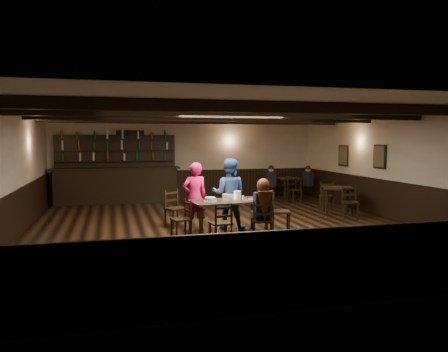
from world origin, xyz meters
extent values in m
plane|color=black|center=(0.00, 0.00, 0.00)|extent=(10.00, 10.00, 0.00)
cube|color=beige|center=(0.00, 5.00, 1.35)|extent=(9.00, 0.02, 2.70)
cube|color=beige|center=(0.00, -5.00, 1.35)|extent=(9.00, 0.02, 2.70)
cube|color=beige|center=(-4.50, 0.00, 1.35)|extent=(0.02, 10.00, 2.70)
cube|color=beige|center=(4.50, 0.00, 1.35)|extent=(0.02, 10.00, 2.70)
cube|color=silver|center=(0.00, 0.00, 2.70)|extent=(9.00, 10.00, 0.02)
cube|color=black|center=(0.00, 4.97, 0.50)|extent=(9.00, 0.04, 1.00)
cube|color=black|center=(0.00, -4.97, 0.50)|extent=(9.00, 0.04, 1.00)
cube|color=black|center=(-4.47, 0.00, 0.50)|extent=(0.04, 10.00, 1.00)
cube|color=black|center=(4.47, 0.00, 0.50)|extent=(0.04, 10.00, 1.00)
cube|color=black|center=(-1.90, 4.97, 1.85)|extent=(0.90, 0.03, 1.00)
cube|color=black|center=(-1.90, 4.95, 1.85)|extent=(0.80, 0.02, 0.90)
cube|color=black|center=(4.47, 0.50, 1.60)|extent=(0.03, 0.55, 0.65)
cube|color=#72664C|center=(4.45, 0.50, 1.60)|extent=(0.02, 0.45, 0.55)
cube|color=black|center=(4.47, 2.40, 1.55)|extent=(0.03, 0.55, 0.65)
cube|color=#72664C|center=(4.45, 2.40, 1.55)|extent=(0.02, 0.45, 0.55)
cube|color=black|center=(0.00, -3.00, 2.60)|extent=(8.90, 0.18, 0.18)
cube|color=black|center=(0.00, -1.00, 2.60)|extent=(8.90, 0.18, 0.18)
cube|color=black|center=(0.00, 1.00, 2.60)|extent=(8.90, 0.18, 0.18)
cube|color=black|center=(0.00, 3.00, 2.60)|extent=(8.90, 0.18, 0.18)
cube|color=black|center=(-0.77, -1.19, 0.35)|extent=(0.07, 0.07, 0.71)
cube|color=black|center=(-0.87, -0.51, 0.35)|extent=(0.07, 0.07, 0.71)
cube|color=black|center=(0.72, -0.98, 0.35)|extent=(0.07, 0.07, 0.71)
cube|color=black|center=(0.62, -0.30, 0.35)|extent=(0.07, 0.07, 0.71)
cube|color=black|center=(-0.08, -0.74, 0.73)|extent=(1.72, 1.03, 0.04)
cube|color=#A5A8AD|center=(-0.13, -0.36, 0.73)|extent=(1.62, 0.26, 0.05)
cube|color=#A5A8AD|center=(-0.02, -1.13, 0.73)|extent=(1.62, 0.26, 0.05)
cube|color=#A5A8AD|center=(0.71, -0.63, 0.73)|extent=(0.14, 0.81, 0.05)
cube|color=#A5A8AD|center=(-0.87, -0.86, 0.73)|extent=(0.14, 0.81, 0.05)
cube|color=black|center=(-0.30, -1.35, 0.20)|extent=(0.04, 0.04, 0.40)
cube|color=black|center=(-0.26, -1.66, 0.20)|extent=(0.04, 0.04, 0.40)
cube|color=black|center=(-0.63, -1.40, 0.20)|extent=(0.04, 0.04, 0.40)
cube|color=black|center=(-0.59, -1.71, 0.20)|extent=(0.04, 0.04, 0.40)
cube|color=black|center=(-0.44, -1.53, 0.42)|extent=(0.44, 0.42, 0.04)
cube|color=black|center=(-0.42, -1.69, 0.62)|extent=(0.39, 0.09, 0.42)
cube|color=black|center=(-0.42, -1.69, 0.58)|extent=(0.33, 0.07, 0.05)
cube|color=black|center=(-0.42, -1.69, 0.75)|extent=(0.33, 0.07, 0.05)
cube|color=black|center=(0.65, -1.42, 0.20)|extent=(0.04, 0.04, 0.40)
cube|color=black|center=(0.54, -1.72, 0.20)|extent=(0.04, 0.04, 0.40)
cube|color=black|center=(0.33, -1.31, 0.20)|extent=(0.04, 0.04, 0.40)
cube|color=black|center=(0.23, -1.61, 0.20)|extent=(0.04, 0.04, 0.40)
cube|color=black|center=(0.44, -1.52, 0.42)|extent=(0.50, 0.49, 0.04)
cube|color=black|center=(0.39, -1.67, 0.63)|extent=(0.38, 0.16, 0.42)
cube|color=black|center=(0.39, -1.67, 0.59)|extent=(0.33, 0.13, 0.05)
cube|color=black|center=(0.39, -1.67, 0.76)|extent=(0.33, 0.13, 0.05)
cube|color=black|center=(-1.31, -0.75, 0.19)|extent=(0.04, 0.04, 0.39)
cube|color=black|center=(-1.01, -0.69, 0.19)|extent=(0.04, 0.04, 0.39)
cube|color=black|center=(-1.25, -1.07, 0.19)|extent=(0.04, 0.04, 0.39)
cube|color=black|center=(-0.95, -1.01, 0.19)|extent=(0.04, 0.04, 0.39)
cube|color=black|center=(-1.13, -0.88, 0.41)|extent=(0.43, 0.44, 0.04)
cube|color=black|center=(-0.98, -0.85, 0.61)|extent=(0.10, 0.38, 0.41)
cube|color=black|center=(-0.98, -0.85, 0.57)|extent=(0.09, 0.32, 0.05)
cube|color=black|center=(-0.98, -0.85, 0.73)|extent=(0.09, 0.32, 0.05)
cube|color=black|center=(1.24, -1.01, 0.22)|extent=(0.04, 0.04, 0.44)
cube|color=black|center=(0.90, -0.91, 0.22)|extent=(0.04, 0.04, 0.44)
cube|color=black|center=(1.34, -0.66, 0.22)|extent=(0.04, 0.04, 0.44)
cube|color=black|center=(1.01, -0.56, 0.22)|extent=(0.04, 0.04, 0.44)
cube|color=black|center=(1.12, -0.78, 0.46)|extent=(0.52, 0.53, 0.04)
cube|color=black|center=(0.96, -0.73, 0.69)|extent=(0.16, 0.42, 0.46)
cube|color=black|center=(0.96, -0.73, 0.65)|extent=(0.13, 0.36, 0.05)
cube|color=black|center=(0.96, -0.73, 0.83)|extent=(0.13, 0.36, 0.05)
cube|color=black|center=(-1.15, 0.11, 0.21)|extent=(0.05, 0.05, 0.42)
cube|color=black|center=(-1.31, 0.40, 0.21)|extent=(0.05, 0.05, 0.42)
cube|color=black|center=(-0.84, 0.27, 0.21)|extent=(0.05, 0.05, 0.42)
cube|color=black|center=(-1.00, 0.57, 0.21)|extent=(0.05, 0.05, 0.42)
cube|color=black|center=(-1.08, 0.34, 0.44)|extent=(0.55, 0.54, 0.04)
cube|color=black|center=(-1.15, 0.49, 0.66)|extent=(0.38, 0.22, 0.44)
cube|color=black|center=(-1.15, 0.49, 0.62)|extent=(0.32, 0.18, 0.05)
cube|color=black|center=(-1.15, 0.49, 0.79)|extent=(0.32, 0.18, 0.05)
imported|color=#F31577|center=(-0.71, -0.20, 0.78)|extent=(0.61, 0.45, 1.55)
imported|color=navy|center=(0.09, -0.17, 0.81)|extent=(0.97, 0.88, 1.63)
cube|color=black|center=(0.44, -1.39, 0.52)|extent=(0.33, 0.33, 0.13)
cube|color=black|center=(0.44, -1.52, 0.76)|extent=(0.35, 0.20, 0.49)
cylinder|color=black|center=(0.44, -1.52, 0.98)|extent=(0.10, 0.35, 0.35)
sphere|color=#D8A384|center=(0.44, -1.52, 1.14)|extent=(0.22, 0.22, 0.22)
sphere|color=#39180D|center=(0.44, -1.55, 1.15)|extent=(0.27, 0.27, 0.27)
cone|color=#39180D|center=(0.44, -1.65, 0.74)|extent=(0.20, 0.20, 0.61)
cylinder|color=white|center=(-0.49, -0.79, 0.76)|extent=(0.28, 0.28, 0.01)
cylinder|color=white|center=(-0.49, -0.79, 0.80)|extent=(0.22, 0.22, 0.07)
cylinder|color=silver|center=(-0.49, -0.79, 0.79)|extent=(0.24, 0.24, 0.04)
cylinder|color=white|center=(-0.13, -0.79, 0.82)|extent=(0.15, 0.15, 0.14)
cylinder|color=white|center=(0.16, -0.64, 0.85)|extent=(0.16, 0.16, 0.19)
cylinder|color=#A5A8AD|center=(-0.08, -0.68, 0.77)|extent=(0.05, 0.05, 0.03)
sphere|color=orange|center=(-0.08, -0.68, 0.80)|extent=(0.03, 0.03, 0.03)
cylinder|color=silver|center=(0.26, -0.76, 0.80)|extent=(0.04, 0.04, 0.10)
cylinder|color=#A5A8AD|center=(0.34, -0.79, 0.79)|extent=(0.03, 0.03, 0.08)
cylinder|color=silver|center=(0.23, -0.57, 0.81)|extent=(0.07, 0.07, 0.11)
cube|color=maroon|center=(0.47, -0.75, 0.75)|extent=(0.35, 0.26, 0.00)
cube|color=#0F1C4D|center=(0.48, -0.51, 0.75)|extent=(0.31, 0.22, 0.00)
cube|color=black|center=(-2.36, 4.65, 0.55)|extent=(3.84, 0.60, 1.10)
cube|color=black|center=(-2.36, 4.65, 1.12)|extent=(4.04, 0.70, 0.05)
cube|color=black|center=(-2.36, 4.92, 1.10)|extent=(3.84, 0.10, 2.20)
cube|color=black|center=(-2.36, 4.82, 1.35)|extent=(3.74, 0.22, 0.03)
cube|color=black|center=(-2.36, 4.82, 1.70)|extent=(3.74, 0.22, 0.03)
cube|color=black|center=(-2.36, 4.82, 2.05)|extent=(3.74, 0.22, 0.03)
cube|color=black|center=(3.49, 0.94, 0.73)|extent=(1.03, 1.03, 0.04)
cube|color=black|center=(3.06, 0.75, 0.35)|extent=(0.05, 0.05, 0.71)
cube|color=black|center=(3.29, 1.37, 0.35)|extent=(0.05, 0.05, 0.71)
cube|color=black|center=(3.68, 0.52, 0.35)|extent=(0.05, 0.05, 0.71)
cube|color=black|center=(3.91, 1.14, 0.35)|extent=(0.05, 0.05, 0.71)
cube|color=black|center=(3.26, 3.96, 0.73)|extent=(0.92, 0.92, 0.04)
cube|color=black|center=(3.02, 3.58, 0.35)|extent=(0.05, 0.05, 0.71)
cube|color=black|center=(2.88, 4.20, 0.35)|extent=(0.05, 0.05, 0.71)
cube|color=black|center=(3.64, 3.72, 0.35)|extent=(0.05, 0.05, 0.71)
cube|color=black|center=(3.50, 4.34, 0.35)|extent=(0.05, 0.05, 0.71)
cube|color=black|center=(2.64, 3.85, 0.72)|extent=(0.26, 0.37, 0.50)
sphere|color=#D8A384|center=(2.64, 3.85, 1.06)|extent=(0.19, 0.19, 0.19)
sphere|color=black|center=(2.64, 3.85, 1.09)|extent=(0.20, 0.20, 0.20)
cube|color=black|center=(3.96, 3.82, 0.71)|extent=(0.30, 0.38, 0.48)
sphere|color=#D8A384|center=(3.96, 3.82, 1.03)|extent=(0.19, 0.19, 0.19)
sphere|color=black|center=(3.96, 3.82, 1.06)|extent=(0.19, 0.19, 0.19)
camera|label=1|loc=(-2.50, -9.79, 2.10)|focal=35.00mm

